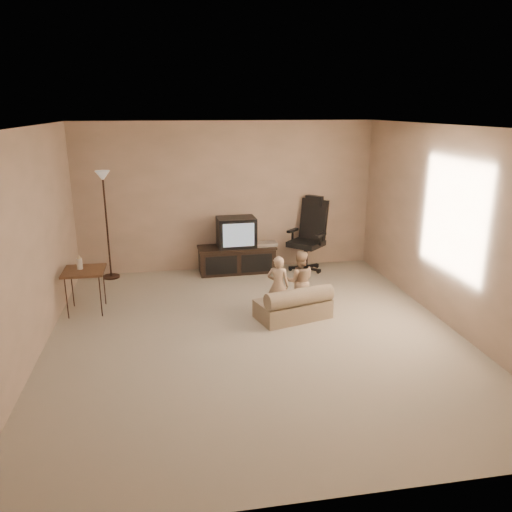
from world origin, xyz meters
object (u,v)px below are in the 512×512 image
Objects in this scene: side_table at (84,271)px; toddler_left at (278,285)px; toddler_right at (299,281)px; tv_stand at (237,250)px; office_chair at (308,244)px; floor_lamp at (105,201)px; child_sofa at (295,305)px.

toddler_left reaches higher than side_table.
toddler_right is at bearing -9.19° from side_table.
toddler_right is at bearing -73.41° from tv_stand.
toddler_left is (-0.93, -1.81, -0.04)m from office_chair.
side_table is 0.46× the size of floor_lamp.
floor_lamp reaches higher than toddler_right.
tv_stand is 1.57× the size of toddler_right.
child_sofa is at bearing 152.23° from toddler_left.
floor_lamp is (0.18, 1.40, 0.70)m from side_table.
toddler_left reaches higher than child_sofa.
floor_lamp reaches higher than office_chair.
toddler_left is 0.97× the size of toddler_right.
office_chair reaches higher than toddler_right.
office_chair is at bearing -2.47° from floor_lamp.
tv_stand is 1.06× the size of office_chair.
toddler_left is at bearing 23.51° from toddler_right.
side_table is (-3.50, -1.26, 0.13)m from office_chair.
floor_lamp is 3.21m from toddler_left.
office_chair is 3.42m from floor_lamp.
child_sofa is at bearing -15.17° from side_table.
office_chair is at bearing -98.14° from toddler_left.
toddler_left is at bearing -71.88° from office_chair.
office_chair is 1.49× the size of toddler_right.
floor_lamp is (-2.10, 0.06, 0.89)m from tv_stand.
side_table is at bearing -151.48° from tv_stand.
toddler_right is (2.71, -1.87, -0.86)m from floor_lamp.
tv_stand reaches higher than side_table.
floor_lamp reaches higher than toddler_left.
floor_lamp reaches higher than tv_stand.
tv_stand is 1.91m from toddler_right.
child_sofa is at bearing -39.89° from floor_lamp.
tv_stand is 2.65m from side_table.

